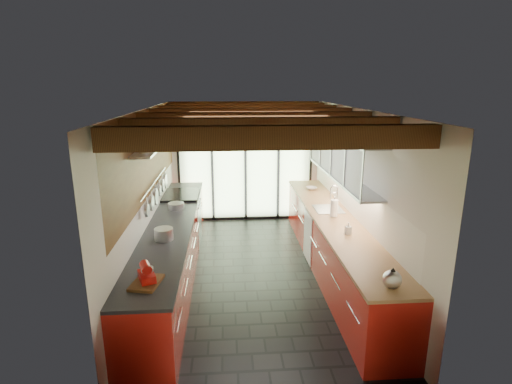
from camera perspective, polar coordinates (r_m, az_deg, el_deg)
The scene contains 18 objects.
ground at distance 6.57m, azimuth -0.27°, elevation -11.52°, with size 5.50×5.50×0.00m, color black.
room_shell at distance 6.01m, azimuth -0.29°, elevation 2.71°, with size 5.50×5.50×5.50m.
ceiling_beams at distance 6.27m, azimuth -0.55°, elevation 10.69°, with size 3.14×5.06×4.90m.
glass_door at distance 8.66m, azimuth -1.53°, elevation 6.58°, with size 2.95×0.10×2.90m.
left_counter at distance 6.42m, azimuth -11.81°, elevation -7.98°, with size 0.68×5.00×0.92m.
range_stove at distance 7.77m, azimuth -10.48°, elevation -3.73°, with size 0.66×0.90×0.97m.
right_counter at distance 6.58m, azimuth 10.94°, elevation -7.35°, with size 0.68×5.00×0.92m.
sink_assembly at distance 6.78m, azimuth 10.40°, elevation -2.16°, with size 0.45×0.52×0.43m.
upper_cabinets_right at distance 6.52m, azimuth 12.21°, elevation 5.10°, with size 0.34×3.00×3.00m.
left_wall_fixtures at distance 6.31m, azimuth -13.94°, elevation 4.23°, with size 0.28×2.60×0.96m.
stand_mixer at distance 4.44m, azimuth -15.34°, elevation -11.26°, with size 0.23×0.30×0.24m.
pot_large at distance 5.54m, azimuth -13.03°, elevation -5.87°, with size 0.25×0.25×0.16m, color silver.
pot_small at distance 6.85m, azimuth -11.33°, elevation -1.95°, with size 0.26×0.26×0.10m, color silver.
cutting_board at distance 4.44m, azimuth -15.37°, elevation -12.38°, with size 0.27×0.38×0.03m, color brown.
kettle at distance 4.42m, azimuth 18.89°, elevation -11.59°, with size 0.24×0.26×0.23m.
paper_towel at distance 6.41m, azimuth 11.09°, elevation -2.30°, with size 0.13×0.13×0.33m.
soap_bottle at distance 5.73m, azimuth 13.05°, elevation -5.09°, with size 0.08×0.08×0.17m, color silver.
bowl at distance 8.02m, azimuth 7.94°, elevation 0.53°, with size 0.21×0.21×0.05m, color silver.
Camera 1 is at (-0.40, -5.86, 2.95)m, focal length 28.00 mm.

